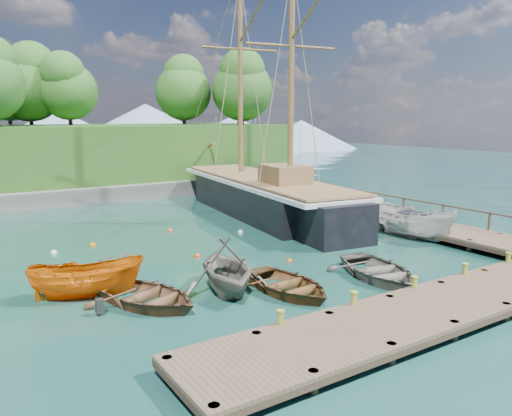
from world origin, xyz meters
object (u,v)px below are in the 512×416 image
Objects in this scene: rowboat_0 at (146,305)px; rowboat_3 at (377,278)px; rowboat_1 at (226,292)px; schooner at (263,199)px; rowboat_2 at (287,293)px; motorboat_orange at (88,297)px; cabin_boat_white at (412,238)px.

rowboat_0 is 0.97× the size of rowboat_3.
schooner is (9.97, 12.45, 1.10)m from rowboat_1.
rowboat_2 is 16.01m from schooner.
rowboat_2 is at bearing -20.14° from rowboat_1.
motorboat_orange is at bearing 148.24° from rowboat_2.
rowboat_3 is 1.09× the size of motorboat_orange.
schooner is (3.74, 14.46, 1.10)m from rowboat_3.
rowboat_1 is at bearing 142.11° from rowboat_2.
rowboat_0 is 16.39m from cabin_boat_white.
rowboat_1 reaches higher than rowboat_0.
rowboat_0 is 2.50m from motorboat_orange.
rowboat_1 is (3.13, -0.39, 0.00)m from rowboat_0.
rowboat_2 is 0.16× the size of schooner.
rowboat_0 is at bearing -178.00° from cabin_boat_white.
rowboat_3 is at bearing -91.86° from motorboat_orange.
rowboat_2 is (1.94, -1.36, 0.00)m from rowboat_1.
rowboat_2 is 4.34m from rowboat_3.
rowboat_3 reaches higher than rowboat_2.
rowboat_0 is at bearing -129.87° from schooner.
rowboat_3 is 0.86× the size of cabin_boat_white.
schooner is (8.03, 13.81, 1.10)m from rowboat_2.
rowboat_3 is 8.05m from cabin_boat_white.
rowboat_2 is 7.62m from motorboat_orange.
motorboat_orange is 0.78× the size of cabin_boat_white.
cabin_boat_white is at bearing 13.96° from rowboat_2.
rowboat_3 is at bearing -3.00° from rowboat_1.
schooner is at bearing -35.73° from motorboat_orange.
rowboat_1 is 0.16× the size of schooner.
cabin_boat_white is at bearing 44.70° from rowboat_3.
rowboat_0 is 0.83× the size of cabin_boat_white.
motorboat_orange is 0.16× the size of schooner.
rowboat_3 is at bearing -37.88° from rowboat_0.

